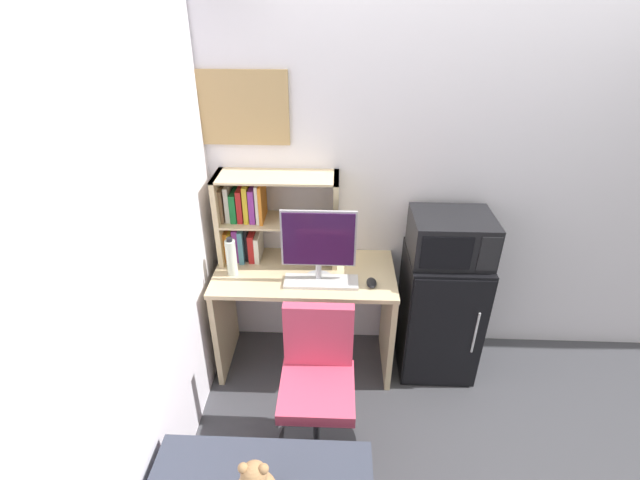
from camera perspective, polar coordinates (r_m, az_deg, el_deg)
The scene contains 12 objects.
wall_back at distance 3.12m, azimuth 24.53°, elevation 7.04°, with size 6.40×0.04×2.60m, color silver.
wall_left at distance 1.72m, azimuth -28.39°, elevation -12.51°, with size 0.04×4.40×2.60m, color silver.
desk at distance 3.01m, azimuth -1.90°, elevation -7.90°, with size 1.16×0.57×0.77m.
hutch_bookshelf at distance 2.90m, azimuth -7.77°, elevation 2.94°, with size 0.77×0.27×0.59m.
monitor at distance 2.64m, azimuth -0.20°, elevation -0.39°, with size 0.45×0.18×0.48m.
keyboard at distance 2.75m, azimuth 0.16°, elevation -5.34°, with size 0.45×0.15×0.02m, color silver.
computer_mouse at distance 2.75m, azimuth 6.59°, elevation -5.44°, with size 0.06×0.11×0.03m, color black.
water_bottle at distance 2.83m, azimuth -11.25°, elevation -2.18°, with size 0.07×0.07×0.26m.
mini_fridge at distance 3.16m, azimuth 14.92°, elevation -8.90°, with size 0.49×0.50×0.89m.
microwave at distance 2.85m, azimuth 16.39°, elevation 0.38°, with size 0.49×0.40×0.28m.
desk_chair at distance 2.62m, azimuth -0.32°, elevation -18.71°, with size 0.46×0.46×0.90m.
wall_corkboard at distance 2.80m, azimuth -10.87°, elevation 16.19°, with size 0.65×0.02×0.44m, color tan.
Camera 1 is at (-0.77, -2.67, 2.35)m, focal length 25.08 mm.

